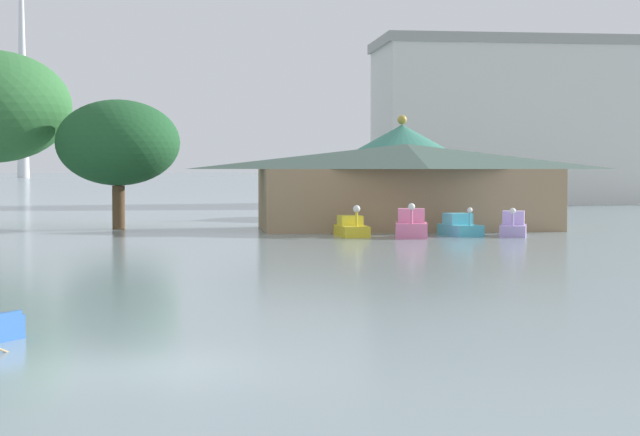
% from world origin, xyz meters
% --- Properties ---
extents(ground_plane, '(2000.00, 2000.00, 0.00)m').
position_xyz_m(ground_plane, '(0.00, 0.00, 0.00)').
color(ground_plane, gray).
extents(pedal_boat_yellow, '(1.57, 3.02, 1.71)m').
position_xyz_m(pedal_boat_yellow, '(9.51, 36.65, 0.45)').
color(pedal_boat_yellow, yellow).
rests_on(pedal_boat_yellow, ground).
extents(pedal_boat_pink, '(2.06, 2.65, 1.84)m').
position_xyz_m(pedal_boat_pink, '(12.46, 35.21, 0.60)').
color(pedal_boat_pink, pink).
rests_on(pedal_boat_pink, ground).
extents(pedal_boat_cyan, '(2.04, 2.90, 1.56)m').
position_xyz_m(pedal_boat_cyan, '(15.39, 36.50, 0.48)').
color(pedal_boat_cyan, '#4CB7CC').
rests_on(pedal_boat_cyan, ground).
extents(pedal_boat_lavender, '(2.16, 3.02, 1.56)m').
position_xyz_m(pedal_boat_lavender, '(18.12, 35.72, 0.53)').
color(pedal_boat_lavender, '#B299D8').
rests_on(pedal_boat_lavender, ground).
extents(boathouse, '(18.51, 8.45, 5.07)m').
position_xyz_m(boathouse, '(13.75, 42.71, 2.65)').
color(boathouse, '#9E7F5B').
rests_on(boathouse, ground).
extents(green_roof_pavilion, '(9.33, 9.33, 7.55)m').
position_xyz_m(green_roof_pavilion, '(16.51, 57.70, 3.81)').
color(green_roof_pavilion, brown).
rests_on(green_roof_pavilion, ground).
extents(shoreline_tree_mid, '(7.32, 7.32, 7.69)m').
position_xyz_m(shoreline_tree_mid, '(-3.24, 44.84, 5.13)').
color(shoreline_tree_mid, brown).
rests_on(shoreline_tree_mid, ground).
extents(background_building_block, '(34.72, 12.60, 16.91)m').
position_xyz_m(background_building_block, '(37.47, 88.12, 8.47)').
color(background_building_block, silver).
rests_on(background_building_block, ground).
extents(distant_broadcast_tower, '(6.87, 6.87, 158.00)m').
position_xyz_m(distant_broadcast_tower, '(-64.21, 412.27, 62.56)').
color(distant_broadcast_tower, silver).
rests_on(distant_broadcast_tower, ground).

